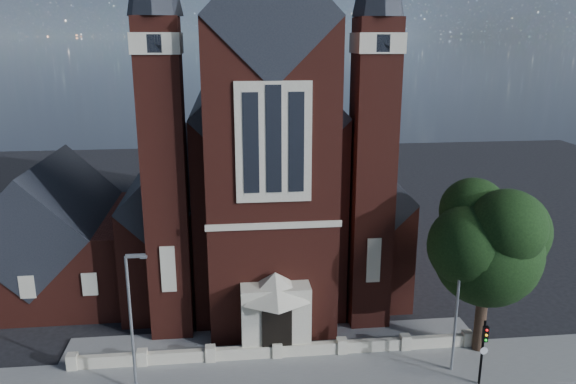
# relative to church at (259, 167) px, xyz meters

# --- Properties ---
(ground) EXTENTS (120.00, 120.00, 0.00)m
(ground) POSITION_rel_church_xyz_m (0.00, -7.94, -8.19)
(ground) COLOR black
(ground) RESTS_ON ground
(pavement_strip) EXTENTS (60.00, 5.00, 0.12)m
(pavement_strip) POSITION_rel_church_xyz_m (0.00, -18.44, -8.19)
(pavement_strip) COLOR slate
(pavement_strip) RESTS_ON ground
(forecourt_paving) EXTENTS (26.00, 3.00, 0.14)m
(forecourt_paving) POSITION_rel_church_xyz_m (0.00, -14.44, -8.19)
(forecourt_paving) COLOR slate
(forecourt_paving) RESTS_ON ground
(forecourt_wall) EXTENTS (24.00, 0.40, 0.90)m
(forecourt_wall) POSITION_rel_church_xyz_m (0.00, -16.44, -8.19)
(forecourt_wall) COLOR #B9AC93
(forecourt_wall) RESTS_ON ground
(church) EXTENTS (20.01, 34.90, 29.20)m
(church) POSITION_rel_church_xyz_m (0.00, 0.00, 0.00)
(church) COLOR #4F1D15
(church) RESTS_ON ground
(parish_hall) EXTENTS (12.00, 12.20, 10.24)m
(parish_hall) POSITION_rel_church_xyz_m (-16.00, -4.94, -4.17)
(parish_hall) COLOR #4F1D15
(parish_hall) RESTS_ON ground
(street_tree) EXTENTS (6.40, 6.60, 10.70)m
(street_tree) POSITION_rel_church_xyz_m (12.60, -17.23, -1.23)
(street_tree) COLOR black
(street_tree) RESTS_ON ground
(street_lamp_left) EXTENTS (1.16, 0.22, 8.09)m
(street_lamp_left) POSITION_rel_church_xyz_m (-7.91, -18.94, -3.59)
(street_lamp_left) COLOR gray
(street_lamp_left) RESTS_ON ground
(street_lamp_right) EXTENTS (1.16, 0.22, 8.09)m
(street_lamp_right) POSITION_rel_church_xyz_m (10.09, -18.94, -3.59)
(street_lamp_right) COLOR gray
(street_lamp_right) RESTS_ON ground
(traffic_signal) EXTENTS (0.28, 0.42, 4.00)m
(traffic_signal) POSITION_rel_church_xyz_m (11.00, -20.52, -5.60)
(traffic_signal) COLOR black
(traffic_signal) RESTS_ON ground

